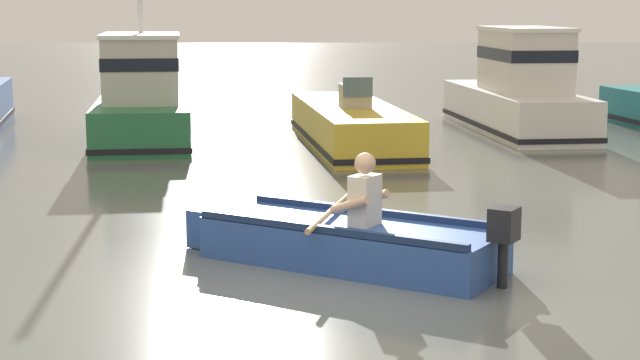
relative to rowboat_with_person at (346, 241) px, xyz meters
The scene contains 5 objects.
ground_plane 1.38m from the rowboat_with_person, 110.28° to the right, with size 120.00×120.00×0.00m, color slate.
rowboat_with_person is the anchor object (origin of this frame).
moored_boat_green 10.31m from the rowboat_with_person, 109.36° to the left, with size 2.37×5.48×4.51m.
moored_boat_yellow 9.01m from the rowboat_with_person, 86.16° to the left, with size 2.25×6.09×1.34m.
moored_boat_white 11.73m from the rowboat_with_person, 68.84° to the left, with size 2.25×5.85×2.19m.
Camera 1 is at (-0.13, -9.09, 2.69)m, focal length 57.74 mm.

